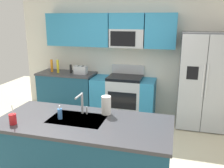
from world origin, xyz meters
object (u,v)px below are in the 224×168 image
bottle_orange (52,66)px  soap_dispenser (60,114)px  range_oven (123,96)px  paper_towel_roll (106,105)px  refrigerator (203,81)px  sink_faucet (82,102)px  pepper_mill (71,69)px  toaster (81,70)px  bottle_yellow (58,66)px  drink_cup_red (13,119)px

bottle_orange → soap_dispenser: 2.78m
range_oven → paper_towel_roll: paper_towel_roll is taller
refrigerator → bottle_orange: size_ratio=6.47×
sink_faucet → pepper_mill: bearing=118.0°
toaster → pepper_mill: bearing=169.2°
range_oven → bottle_orange: bottle_orange is taller
bottle_orange → pepper_mill: bearing=1.8°
bottle_yellow → pepper_mill: bearing=10.8°
toaster → sink_faucet: sink_faucet is taller
soap_dispenser → paper_towel_roll: paper_towel_roll is taller
sink_faucet → soap_dispenser: bearing=-136.0°
refrigerator → paper_towel_roll: refrigerator is taller
toaster → sink_faucet: size_ratio=0.99×
pepper_mill → bottle_yellow: size_ratio=0.64×
pepper_mill → bottle_yellow: 0.30m
drink_cup_red → paper_towel_roll: drink_cup_red is taller
bottle_yellow → soap_dispenser: bottle_yellow is taller
toaster → sink_faucet: bearing=-67.1°
toaster → bottle_yellow: bearing=-179.4°
range_oven → bottle_yellow: 1.63m
range_oven → soap_dispenser: range_oven is taller
pepper_mill → soap_dispenser: size_ratio=1.11×
pepper_mill → bottle_orange: 0.47m
soap_dispenser → paper_towel_roll: (0.50, 0.30, 0.05)m
refrigerator → paper_towel_roll: bearing=-123.5°
bottle_yellow → paper_towel_roll: bearing=-49.4°
drink_cup_red → soap_dispenser: bearing=32.2°
pepper_mill → bottle_yellow: bottle_yellow is taller
refrigerator → bottle_orange: refrigerator is taller
bottle_orange → bottle_yellow: bottle_yellow is taller
pepper_mill → paper_towel_roll: paper_towel_roll is taller
bottle_yellow → sink_faucet: size_ratio=1.04×
refrigerator → paper_towel_roll: 2.44m
toaster → soap_dispenser: (0.70, -2.35, -0.02)m
range_oven → pepper_mill: size_ratio=7.23×
refrigerator → soap_dispenser: bearing=-128.4°
refrigerator → toaster: bearing=179.6°
range_oven → bottle_yellow: bottle_yellow is taller
pepper_mill → soap_dispenser: (0.96, -2.40, -0.03)m
toaster → pepper_mill: (-0.26, 0.05, 0.00)m
paper_towel_roll → bottle_orange: bearing=132.8°
pepper_mill → drink_cup_red: drink_cup_red is taller
range_oven → drink_cup_red: 2.83m
toaster → sink_faucet: 2.33m
range_oven → refrigerator: 1.66m
toaster → pepper_mill: pepper_mill is taller
bottle_orange → bottle_yellow: (0.18, -0.04, 0.00)m
paper_towel_roll → drink_cup_red: bearing=-148.8°
sink_faucet → soap_dispenser: (-0.21, -0.20, -0.10)m
toaster → bottle_orange: (-0.73, 0.03, 0.05)m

